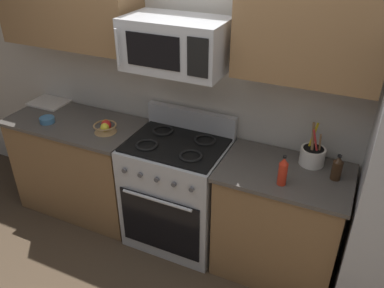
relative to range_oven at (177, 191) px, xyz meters
name	(u,v)px	position (x,y,z in m)	size (l,w,h in m)	color
wall_back	(197,80)	(0.00, 0.37, 0.83)	(8.00, 0.10, 2.60)	beige
counter_left	(82,165)	(-0.97, 0.00, -0.02)	(1.17, 0.60, 0.91)	olive
range_oven	(177,191)	(0.00, 0.00, 0.00)	(0.76, 0.65, 1.09)	#B2B5BA
counter_right	(279,222)	(0.84, 0.00, -0.02)	(0.90, 0.60, 0.91)	olive
microwave	(176,44)	(0.00, 0.03, 1.20)	(0.69, 0.44, 0.35)	#B2B5BA
upper_cabinets_right	(312,23)	(0.84, 0.15, 1.40)	(0.89, 0.34, 0.69)	olive
utensil_crock	(312,155)	(0.98, 0.17, 0.51)	(0.17, 0.17, 0.32)	white
fruit_basket	(105,127)	(-0.61, -0.05, 0.48)	(0.19, 0.19, 0.10)	#9E7A4C
cutting_board	(49,102)	(-1.42, 0.19, 0.44)	(0.33, 0.26, 0.02)	silver
bottle_hot_sauce	(283,171)	(0.84, -0.16, 0.53)	(0.06, 0.06, 0.21)	red
bottle_soy	(337,168)	(1.15, 0.05, 0.52)	(0.07, 0.07, 0.18)	#382314
prep_bowl	(47,120)	(-1.16, -0.12, 0.46)	(0.13, 0.13, 0.05)	teal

